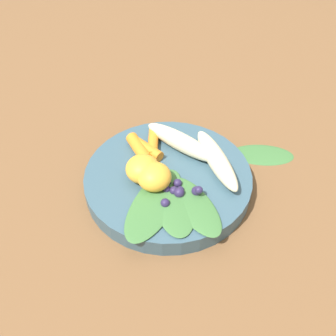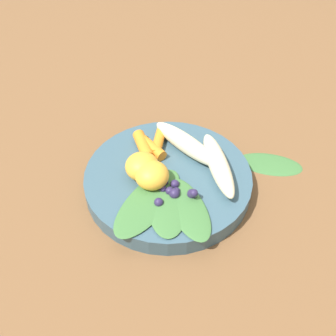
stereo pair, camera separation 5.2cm
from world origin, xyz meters
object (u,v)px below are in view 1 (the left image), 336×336
object	(u,v)px
kale_leaf_stray	(262,154)
banana_peeled_left	(181,142)
banana_peeled_right	(216,159)
bowl	(168,179)
orange_segment_near	(154,177)

from	to	relation	value
kale_leaf_stray	banana_peeled_left	bearing A→B (deg)	-169.78
banana_peeled_right	kale_leaf_stray	xyz separation A→B (m)	(-0.06, 0.08, -0.04)
bowl	orange_segment_near	bearing A→B (deg)	-33.77
banana_peeled_left	kale_leaf_stray	distance (m)	0.14
bowl	banana_peeled_right	xyz separation A→B (m)	(-0.02, 0.07, 0.03)
bowl	banana_peeled_left	xyz separation A→B (m)	(-0.05, 0.02, 0.03)
bowl	kale_leaf_stray	bearing A→B (deg)	117.21
banana_peeled_left	banana_peeled_right	distance (m)	0.06
bowl	banana_peeled_left	distance (m)	0.06
bowl	orange_segment_near	world-z (taller)	orange_segment_near
banana_peeled_right	orange_segment_near	distance (m)	0.10
banana_peeled_left	kale_leaf_stray	world-z (taller)	banana_peeled_left
orange_segment_near	kale_leaf_stray	distance (m)	0.20
banana_peeled_left	banana_peeled_right	xyz separation A→B (m)	(0.04, 0.05, 0.00)
banana_peeled_left	orange_segment_near	world-z (taller)	orange_segment_near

